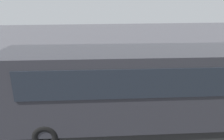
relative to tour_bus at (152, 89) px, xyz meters
name	(u,v)px	position (x,y,z in m)	size (l,w,h in m)	color
ground_plane	(111,86)	(1.11, -4.47, -1.65)	(80.00, 80.00, 0.00)	#38383D
tour_bus	(152,89)	(0.00, 0.00, 0.00)	(11.56, 3.22, 3.25)	#26262B
spectator_far_left	(178,76)	(-2.46, -2.95, -0.59)	(0.58, 0.37, 1.78)	black
spectator_left	(161,77)	(-1.48, -2.89, -0.59)	(0.58, 0.35, 1.77)	black
spectator_centre	(141,80)	(-0.32, -2.79, -0.65)	(0.58, 0.35, 1.68)	black
spectator_right	(120,78)	(0.78, -3.04, -0.59)	(0.57, 0.33, 1.76)	black
spectator_far_right	(99,81)	(1.97, -2.91, -0.66)	(0.57, 0.32, 1.67)	black
parked_motorcycle_silver	(201,91)	(-3.34, -2.02, -1.16)	(2.05, 0.58, 0.99)	black
stunt_motorcycle	(69,63)	(3.72, -6.30, -0.60)	(1.86, 0.84, 1.86)	black
traffic_cone	(94,79)	(2.12, -4.97, -1.34)	(0.34, 0.34, 0.63)	orange
bay_line_a	(144,78)	(-1.31, -5.66, -1.64)	(0.14, 3.67, 0.01)	white
bay_line_b	(104,79)	(1.41, -5.66, -1.64)	(0.14, 4.13, 0.01)	white
bay_line_c	(63,81)	(4.14, -5.66, -1.64)	(0.15, 4.92, 0.01)	white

